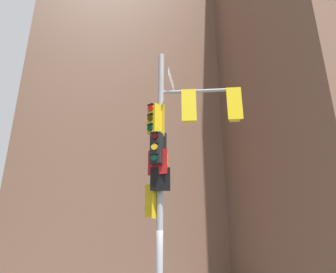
% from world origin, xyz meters
% --- Properties ---
extents(building_tower_right, '(16.99, 16.99, 36.17)m').
position_xyz_m(building_tower_right, '(17.72, 9.62, 18.08)').
color(building_tower_right, brown).
rests_on(building_tower_right, ground).
extents(building_mid_block, '(17.69, 17.69, 40.13)m').
position_xyz_m(building_mid_block, '(3.40, 20.25, 20.07)').
color(building_mid_block, brown).
rests_on(building_mid_block, ground).
extents(signal_pole_assembly, '(2.95, 2.93, 8.55)m').
position_xyz_m(signal_pole_assembly, '(0.34, -0.10, 4.98)').
color(signal_pole_assembly, '#9EA0A3').
rests_on(signal_pole_assembly, ground).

